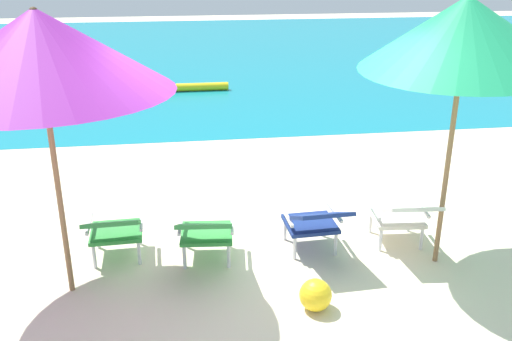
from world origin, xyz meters
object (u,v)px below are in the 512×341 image
at_px(lounge_chair_far_left, 115,229).
at_px(beach_umbrella_right, 465,32).
at_px(lounge_chair_far_right, 402,214).
at_px(beach_umbrella_left, 39,51).
at_px(lounge_chair_near_right, 315,221).
at_px(lounge_chair_near_left, 206,230).
at_px(beach_ball, 315,295).
at_px(swim_buoy, 193,87).

distance_m(lounge_chair_far_left, beach_umbrella_right, 3.76).
bearing_deg(lounge_chair_far_right, beach_umbrella_left, -174.67).
bearing_deg(lounge_chair_near_right, lounge_chair_near_left, -177.16).
bearing_deg(beach_ball, lounge_chair_far_left, 150.12).
bearing_deg(lounge_chair_far_left, lounge_chair_near_left, -10.50).
distance_m(lounge_chair_near_right, beach_ball, 0.98).
bearing_deg(lounge_chair_near_left, beach_ball, -43.83).
bearing_deg(beach_ball, beach_umbrella_left, 164.08).
height_order(lounge_chair_near_left, lounge_chair_far_right, same).
distance_m(swim_buoy, beach_umbrella_left, 8.36).
bearing_deg(lounge_chair_far_right, lounge_chair_near_right, -179.27).
bearing_deg(swim_buoy, lounge_chair_near_left, -91.20).
relative_size(lounge_chair_far_left, lounge_chair_near_right, 0.99).
bearing_deg(beach_ball, lounge_chair_near_right, 76.84).
relative_size(lounge_chair_near_left, lounge_chair_near_right, 1.03).
xyz_separation_m(swim_buoy, lounge_chair_near_left, (-0.16, -7.71, 0.31)).
height_order(swim_buoy, beach_ball, beach_ball).
distance_m(lounge_chair_far_left, lounge_chair_far_right, 2.96).
relative_size(lounge_chair_far_left, beach_umbrella_right, 0.33).
height_order(lounge_chair_near_left, beach_ball, lounge_chair_near_left).
height_order(lounge_chair_far_left, beach_umbrella_left, beach_umbrella_left).
relative_size(lounge_chair_near_right, beach_umbrella_right, 0.33).
bearing_deg(lounge_chair_far_right, lounge_chair_near_left, -178.12).
height_order(swim_buoy, lounge_chair_near_right, lounge_chair_near_right).
relative_size(lounge_chair_near_right, beach_ball, 3.09).
bearing_deg(swim_buoy, lounge_chair_far_right, -76.06).
bearing_deg(beach_umbrella_right, beach_ball, -155.73).
relative_size(lounge_chair_near_left, beach_ball, 3.17).
relative_size(lounge_chair_near_right, lounge_chair_far_right, 0.98).
distance_m(beach_umbrella_right, beach_ball, 2.67).
xyz_separation_m(beach_umbrella_left, beach_umbrella_right, (3.61, 0.02, 0.08)).
height_order(swim_buoy, lounge_chair_far_right, lounge_chair_far_right).
bearing_deg(lounge_chair_far_left, beach_umbrella_right, -6.91).
bearing_deg(swim_buoy, lounge_chair_far_left, -97.97).
xyz_separation_m(lounge_chair_far_left, lounge_chair_far_right, (2.95, -0.10, 0.00)).
distance_m(lounge_chair_far_left, lounge_chair_near_right, 2.02).
relative_size(lounge_chair_far_right, beach_umbrella_left, 0.30).
relative_size(lounge_chair_far_right, beach_umbrella_right, 0.34).
height_order(lounge_chair_near_left, beach_umbrella_right, beach_umbrella_right).
bearing_deg(lounge_chair_far_left, lounge_chair_near_right, -3.13).
height_order(lounge_chair_near_right, beach_ball, lounge_chair_near_right).
relative_size(swim_buoy, lounge_chair_near_right, 1.78).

